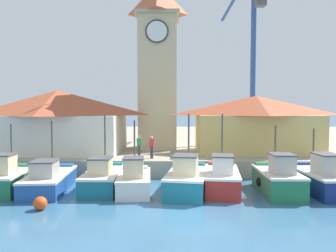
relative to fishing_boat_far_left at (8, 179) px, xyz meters
name	(u,v)px	position (x,y,z in m)	size (l,w,h in m)	color
ground_plane	(186,214)	(10.16, -3.85, -0.78)	(300.00, 300.00, 0.00)	#386689
quay_wharf	(178,140)	(10.16, 23.71, -0.18)	(120.00, 40.00, 1.19)	#A89E89
fishing_boat_far_left	(8,179)	(0.00, 0.00, 0.00)	(2.29, 4.19, 3.93)	#237A4C
fishing_boat_left_outer	(49,180)	(2.29, 0.29, -0.12)	(2.57, 5.42, 4.08)	#2356A8
fishing_boat_left_inner	(103,178)	(5.41, 0.60, -0.07)	(2.16, 4.91, 4.43)	#196B7F
fishing_boat_mid_left	(134,180)	(7.31, 0.08, -0.07)	(2.16, 4.44, 4.12)	silver
fishing_boat_center	(187,179)	(10.37, -0.05, 0.01)	(2.87, 5.26, 4.50)	#196B7F
fishing_boat_mid_right	(222,178)	(12.40, 0.28, 0.00)	(2.48, 4.88, 4.50)	#AD2823
fishing_boat_right_inner	(278,179)	(15.50, -0.10, 0.04)	(2.11, 4.49, 3.85)	#237A4C
fishing_boat_right_outer	(319,179)	(17.95, 0.24, 0.01)	(2.10, 5.18, 3.63)	navy
clock_tower	(158,63)	(8.19, 10.78, 8.08)	(3.79, 3.79, 16.17)	beige
warehouse_left	(58,120)	(0.00, 8.36, 3.03)	(10.85, 6.94, 5.10)	silver
warehouse_right	(256,123)	(16.34, 8.34, 2.80)	(9.94, 5.57, 4.63)	tan
port_crane_near	(252,78)	(17.91, 16.65, 7.18)	(3.49, 8.62, 18.75)	navy
mooring_buoy	(40,203)	(3.24, -3.32, -0.45)	(0.65, 0.65, 0.65)	#E54C19
dock_worker_near_tower	(139,146)	(7.05, 5.40, 1.26)	(0.34, 0.22, 1.62)	#33333D
dock_worker_along_quay	(152,147)	(8.01, 4.94, 1.26)	(0.34, 0.22, 1.62)	#33333D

